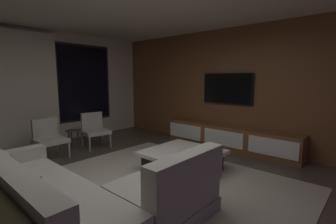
% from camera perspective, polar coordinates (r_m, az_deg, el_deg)
% --- Properties ---
extents(floor, '(9.20, 9.20, 0.00)m').
position_cam_1_polar(floor, '(3.54, -7.32, -18.62)').
color(floor, '#473D33').
extents(back_wall_with_window, '(6.60, 0.30, 2.70)m').
position_cam_1_polar(back_wall_with_window, '(6.35, -30.02, 4.79)').
color(back_wall_with_window, beige).
rests_on(back_wall_with_window, floor).
extents(media_wall, '(0.12, 7.80, 2.70)m').
position_cam_1_polar(media_wall, '(5.66, 16.59, 5.33)').
color(media_wall, brown).
rests_on(media_wall, floor).
extents(area_rug, '(3.20, 3.80, 0.01)m').
position_cam_1_polar(area_rug, '(3.69, -1.95, -17.31)').
color(area_rug, '#ADA391').
rests_on(area_rug, floor).
extents(sectional_couch, '(1.98, 2.50, 0.82)m').
position_cam_1_polar(sectional_couch, '(2.92, -20.73, -18.83)').
color(sectional_couch, gray).
rests_on(sectional_couch, floor).
extents(coffee_table, '(1.16, 1.16, 0.36)m').
position_cam_1_polar(coffee_table, '(4.19, 3.52, -11.45)').
color(coffee_table, black).
rests_on(coffee_table, floor).
extents(book_stack_on_coffee_table, '(0.29, 0.20, 0.07)m').
position_cam_1_polar(book_stack_on_coffee_table, '(3.87, 4.05, -9.86)').
color(book_stack_on_coffee_table, '#86CD91').
rests_on(book_stack_on_coffee_table, coffee_table).
extents(accent_chair_near_window, '(0.64, 0.65, 0.78)m').
position_cam_1_polar(accent_chair_near_window, '(5.86, -17.02, -3.64)').
color(accent_chair_near_window, '#B2ADA0').
rests_on(accent_chair_near_window, floor).
extents(accent_chair_by_curtain, '(0.56, 0.58, 0.78)m').
position_cam_1_polar(accent_chair_by_curtain, '(5.38, -26.41, -5.15)').
color(accent_chair_by_curtain, '#B2ADA0').
rests_on(accent_chair_by_curtain, floor).
extents(side_stool, '(0.32, 0.32, 0.46)m').
position_cam_1_polar(side_stool, '(5.67, -21.51, -4.84)').
color(side_stool, '#333338').
rests_on(side_stool, floor).
extents(media_console, '(0.46, 3.10, 0.52)m').
position_cam_1_polar(media_console, '(5.58, 14.38, -6.03)').
color(media_console, brown).
rests_on(media_console, floor).
extents(mounted_tv, '(0.05, 1.21, 0.70)m').
position_cam_1_polar(mounted_tv, '(5.68, 13.83, 5.44)').
color(mounted_tv, black).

